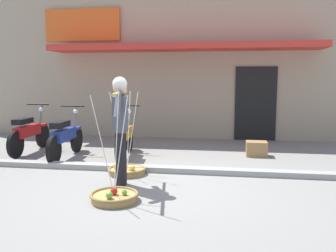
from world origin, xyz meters
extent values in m
plane|color=gray|center=(0.00, 0.00, 0.00)|extent=(90.00, 90.00, 0.00)
cube|color=gray|center=(0.00, 0.70, 0.05)|extent=(20.00, 0.24, 0.10)
cylinder|color=black|center=(-0.39, -0.34, 0.43)|extent=(0.15, 0.15, 0.86)
cylinder|color=black|center=(-0.42, -0.16, 0.43)|extent=(0.15, 0.15, 0.86)
cube|color=#474C56|center=(-0.41, -0.25, 1.13)|extent=(0.25, 0.37, 0.54)
sphere|color=#E0B78E|center=(-0.41, -0.25, 1.53)|extent=(0.21, 0.21, 0.21)
sphere|color=silver|center=(-0.41, -0.25, 1.58)|extent=(0.22, 0.22, 0.22)
cylinder|color=#474C56|center=(-0.37, -0.48, 1.30)|extent=(0.14, 0.35, 0.43)
cylinder|color=#474C56|center=(-0.44, -0.01, 1.30)|extent=(0.14, 0.35, 0.43)
cylinder|color=tan|center=(-0.41, -0.25, 1.45)|extent=(0.25, 1.40, 0.04)
cylinder|color=#B2894C|center=(-0.30, -0.94, 0.04)|extent=(0.62, 0.62, 0.09)
torus|color=olive|center=(-0.30, -0.94, 0.10)|extent=(0.67, 0.67, 0.05)
sphere|color=red|center=(-0.31, -0.94, 0.13)|extent=(0.08, 0.08, 0.08)
sphere|color=#6AA43E|center=(-0.16, -0.94, 0.13)|extent=(0.08, 0.08, 0.08)
sphere|color=red|center=(-0.31, -0.94, 0.14)|extent=(0.10, 0.10, 0.10)
sphere|color=#67A03D|center=(-0.32, -1.11, 0.14)|extent=(0.10, 0.10, 0.10)
cylinder|color=silver|center=(-0.30, -0.80, 0.77)|extent=(0.01, 0.30, 1.36)
cylinder|color=silver|center=(-0.43, -1.02, 0.77)|extent=(0.26, 0.16, 1.36)
cylinder|color=silver|center=(-0.18, -1.02, 0.77)|extent=(0.26, 0.16, 1.36)
cylinder|color=#B2894C|center=(-0.51, 0.45, 0.04)|extent=(0.62, 0.62, 0.09)
torus|color=olive|center=(-0.51, 0.45, 0.10)|extent=(0.67, 0.67, 0.05)
sphere|color=yellow|center=(-0.39, 0.36, 0.14)|extent=(0.10, 0.10, 0.10)
sphere|color=yellow|center=(-0.72, 0.47, 0.14)|extent=(0.10, 0.10, 0.10)
sphere|color=#AE201B|center=(-0.63, 0.58, 0.13)|extent=(0.09, 0.09, 0.09)
cylinder|color=silver|center=(-0.51, 0.59, 0.77)|extent=(0.01, 0.30, 1.36)
cylinder|color=silver|center=(-0.63, 0.38, 0.77)|extent=(0.26, 0.16, 1.36)
cylinder|color=silver|center=(-0.39, 0.38, 0.77)|extent=(0.26, 0.16, 1.36)
cylinder|color=black|center=(-3.24, 2.58, 0.29)|extent=(0.10, 0.58, 0.58)
cylinder|color=black|center=(-3.19, 1.34, 0.29)|extent=(0.10, 0.58, 0.58)
cube|color=red|center=(-3.24, 2.58, 0.55)|extent=(0.15, 0.29, 0.06)
cube|color=red|center=(-3.21, 1.86, 0.51)|extent=(0.24, 0.91, 0.24)
cube|color=black|center=(-3.20, 1.68, 0.75)|extent=(0.24, 0.57, 0.12)
cylinder|color=slate|center=(-3.23, 2.48, 0.68)|extent=(0.07, 0.30, 0.76)
cylinder|color=black|center=(-3.23, 2.40, 1.07)|extent=(0.54, 0.06, 0.04)
sphere|color=silver|center=(-3.23, 2.56, 0.93)|extent=(0.11, 0.11, 0.11)
cylinder|color=black|center=(-2.17, 2.16, 0.29)|extent=(0.11, 0.58, 0.58)
cylinder|color=black|center=(-2.11, 0.92, 0.29)|extent=(0.11, 0.58, 0.58)
cube|color=navy|center=(-2.17, 2.16, 0.55)|extent=(0.15, 0.29, 0.06)
cube|color=navy|center=(-2.13, 1.44, 0.51)|extent=(0.25, 0.91, 0.24)
cube|color=black|center=(-2.13, 1.26, 0.75)|extent=(0.25, 0.57, 0.12)
cylinder|color=slate|center=(-2.17, 2.06, 0.68)|extent=(0.08, 0.30, 0.76)
cylinder|color=black|center=(-2.16, 1.98, 1.07)|extent=(0.54, 0.06, 0.04)
sphere|color=silver|center=(-2.17, 2.14, 0.93)|extent=(0.11, 0.11, 0.11)
cylinder|color=black|center=(-1.01, 2.48, 0.29)|extent=(0.14, 0.59, 0.58)
cylinder|color=black|center=(-0.88, 1.24, 0.29)|extent=(0.14, 0.59, 0.58)
cube|color=orange|center=(-1.01, 2.48, 0.55)|extent=(0.17, 0.29, 0.06)
cube|color=orange|center=(-0.94, 1.76, 0.51)|extent=(0.29, 0.92, 0.24)
cube|color=black|center=(-0.92, 1.58, 0.75)|extent=(0.28, 0.58, 0.12)
cylinder|color=slate|center=(-1.00, 2.38, 0.68)|extent=(0.09, 0.30, 0.76)
cylinder|color=black|center=(-0.99, 2.30, 1.07)|extent=(0.54, 0.09, 0.04)
sphere|color=silver|center=(-1.01, 2.46, 0.93)|extent=(0.11, 0.11, 0.11)
cube|color=tan|center=(0.05, 6.99, 2.10)|extent=(13.00, 5.00, 4.20)
cube|color=red|center=(0.05, 3.99, 2.50)|extent=(7.15, 1.00, 0.16)
cube|color=#DB5B1E|center=(-2.88, 4.44, 3.20)|extent=(2.20, 0.08, 0.90)
cube|color=black|center=(2.00, 4.47, 1.00)|extent=(1.10, 0.06, 2.00)
cube|color=olive|center=(1.87, 2.35, 0.16)|extent=(0.44, 0.36, 0.32)
camera|label=1|loc=(1.16, -5.47, 1.65)|focal=38.09mm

